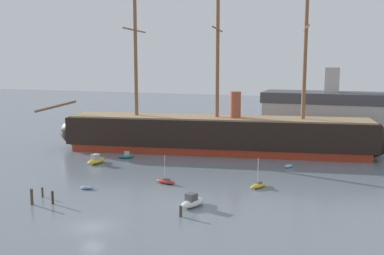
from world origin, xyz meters
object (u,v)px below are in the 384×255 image
object	(u,v)px
sailboat_near_centre	(166,181)
mooring_piling_left_pair	(42,192)
motorboat_foreground_right	(193,202)
motorboat_mid_left	(96,160)
dinghy_far_left	(112,136)
sailboat_mid_right	(258,185)
dinghy_alongside_stern	(289,166)
motorboat_distant_centre	(237,136)
dockside_warehouse_right	(357,118)
motorboat_far_right	(355,152)
mooring_piling_right_pair	(53,198)
dinghy_foreground_left	(87,188)
motorboat_alongside_bow	(126,156)
mooring_piling_midwater	(181,211)
tall_ship	(217,134)
mooring_piling_nearest	(32,197)

from	to	relation	value
sailboat_near_centre	mooring_piling_left_pair	world-z (taller)	sailboat_near_centre
motorboat_foreground_right	motorboat_mid_left	distance (m)	30.86
dinghy_far_left	mooring_piling_left_pair	distance (m)	49.98
motorboat_mid_left	sailboat_mid_right	bearing A→B (deg)	-9.97
dinghy_alongside_stern	motorboat_distant_centre	xyz separation A→B (m)	(-16.21, 26.49, 0.34)
dockside_warehouse_right	motorboat_far_right	bearing A→B (deg)	-90.61
motorboat_mid_left	mooring_piling_left_pair	bearing A→B (deg)	-79.17
sailboat_near_centre	mooring_piling_right_pair	size ratio (longest dim) A/B	2.55
dinghy_foreground_left	mooring_piling_right_pair	xyz separation A→B (m)	(-0.40, -7.63, 0.65)
dinghy_far_left	motorboat_alongside_bow	bearing A→B (deg)	-54.19
dinghy_foreground_left	dockside_warehouse_right	xyz separation A→B (m)	(38.30, 54.24, 5.66)
motorboat_mid_left	mooring_piling_midwater	world-z (taller)	motorboat_mid_left
dinghy_far_left	motorboat_distant_centre	bearing A→B (deg)	16.53
motorboat_distant_centre	tall_ship	bearing A→B (deg)	-89.93
dinghy_alongside_stern	motorboat_foreground_right	bearing A→B (deg)	-108.81
dinghy_far_left	motorboat_distant_centre	world-z (taller)	motorboat_distant_centre
dinghy_alongside_stern	motorboat_distant_centre	size ratio (longest dim) A/B	0.57
motorboat_foreground_right	mooring_piling_nearest	size ratio (longest dim) A/B	2.19
mooring_piling_left_pair	mooring_piling_midwater	size ratio (longest dim) A/B	0.97
mooring_piling_nearest	motorboat_foreground_right	bearing A→B (deg)	17.69
tall_ship	motorboat_mid_left	distance (m)	25.67
dinghy_alongside_stern	tall_ship	bearing A→B (deg)	152.57
dockside_warehouse_right	motorboat_alongside_bow	bearing A→B (deg)	-142.45
sailboat_mid_right	mooring_piling_left_pair	size ratio (longest dim) A/B	3.43
motorboat_foreground_right	motorboat_distant_centre	size ratio (longest dim) A/B	1.10
motorboat_mid_left	motorboat_alongside_bow	world-z (taller)	motorboat_mid_left
motorboat_foreground_right	dockside_warehouse_right	distance (m)	60.29
dinghy_alongside_stern	mooring_piling_nearest	bearing A→B (deg)	-131.86
sailboat_mid_right	dinghy_foreground_left	bearing A→B (deg)	-158.56
mooring_piling_midwater	mooring_piling_right_pair	bearing A→B (deg)	-176.27
sailboat_mid_right	mooring_piling_left_pair	bearing A→B (deg)	-151.78
mooring_piling_midwater	dockside_warehouse_right	xyz separation A→B (m)	(20.55, 60.69, 5.20)
mooring_piling_midwater	motorboat_far_right	bearing A→B (deg)	66.13
motorboat_far_right	sailboat_near_centre	bearing A→B (deg)	-130.58
tall_ship	motorboat_far_right	bearing A→B (deg)	14.02
motorboat_mid_left	mooring_piling_right_pair	size ratio (longest dim) A/B	2.60
mooring_piling_right_pair	motorboat_far_right	bearing A→B (deg)	50.80
tall_ship	sailboat_near_centre	xyz separation A→B (m)	(-0.62, -25.92, -3.61)
sailboat_mid_right	dinghy_far_left	world-z (taller)	sailboat_mid_right
mooring_piling_midwater	dinghy_alongside_stern	bearing A→B (deg)	73.52
sailboat_near_centre	motorboat_distant_centre	world-z (taller)	sailboat_near_centre
motorboat_foreground_right	tall_ship	bearing A→B (deg)	101.52
sailboat_mid_right	mooring_piling_left_pair	xyz separation A→B (m)	(-28.04, -15.05, 0.29)
motorboat_mid_left	mooring_piling_nearest	distance (m)	24.46
tall_ship	motorboat_alongside_bow	xyz separation A→B (m)	(-15.33, -11.55, -3.52)
motorboat_foreground_right	sailboat_near_centre	size ratio (longest dim) A/B	1.04
motorboat_alongside_bow	mooring_piling_nearest	size ratio (longest dim) A/B	1.60
tall_ship	motorboat_foreground_right	bearing A→B (deg)	-78.48
motorboat_far_right	mooring_piling_midwater	distance (m)	50.39
motorboat_mid_left	mooring_piling_left_pair	size ratio (longest dim) A/B	3.38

